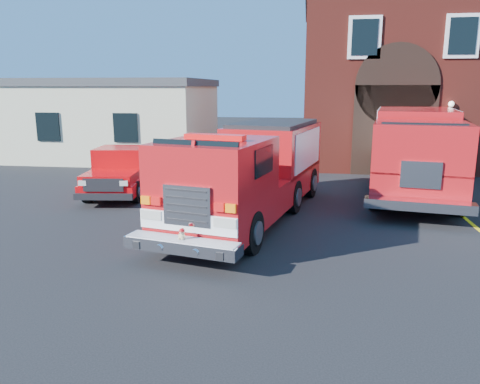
# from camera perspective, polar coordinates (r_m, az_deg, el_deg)

# --- Properties ---
(ground) EXTENTS (100.00, 100.00, 0.00)m
(ground) POSITION_cam_1_polar(r_m,az_deg,el_deg) (13.36, 0.72, -4.33)
(ground) COLOR black
(ground) RESTS_ON ground
(parking_stripe_near) EXTENTS (0.12, 3.00, 0.01)m
(parking_stripe_near) POSITION_cam_1_polar(r_m,az_deg,el_deg) (15.03, 26.71, -3.76)
(parking_stripe_near) COLOR yellow
(parking_stripe_near) RESTS_ON ground
(parking_stripe_mid) EXTENTS (0.12, 3.00, 0.01)m
(parking_stripe_mid) POSITION_cam_1_polar(r_m,az_deg,el_deg) (17.81, 23.71, -1.08)
(parking_stripe_mid) COLOR yellow
(parking_stripe_mid) RESTS_ON ground
(parking_stripe_far) EXTENTS (0.12, 3.00, 0.01)m
(parking_stripe_far) POSITION_cam_1_polar(r_m,az_deg,el_deg) (20.64, 21.54, 0.87)
(parking_stripe_far) COLOR yellow
(parking_stripe_far) RESTS_ON ground
(fire_station) EXTENTS (15.20, 10.20, 8.45)m
(fire_station) POSITION_cam_1_polar(r_m,az_deg,el_deg) (27.66, 24.05, 12.31)
(fire_station) COLOR maroon
(fire_station) RESTS_ON ground
(side_building) EXTENTS (10.20, 8.20, 4.35)m
(side_building) POSITION_cam_1_polar(r_m,az_deg,el_deg) (27.83, -14.62, 8.75)
(side_building) COLOR beige
(side_building) RESTS_ON ground
(fire_engine) EXTENTS (4.47, 9.40, 2.79)m
(fire_engine) POSITION_cam_1_polar(r_m,az_deg,el_deg) (14.09, 1.52, 2.62)
(fire_engine) COLOR black
(fire_engine) RESTS_ON ground
(pickup_truck) EXTENTS (2.50, 5.50, 1.74)m
(pickup_truck) POSITION_cam_1_polar(r_m,az_deg,el_deg) (18.22, -13.93, 2.55)
(pickup_truck) COLOR black
(pickup_truck) RESTS_ON ground
(secondary_truck) EXTENTS (4.50, 9.82, 3.07)m
(secondary_truck) POSITION_cam_1_polar(r_m,az_deg,el_deg) (18.84, 20.56, 5.05)
(secondary_truck) COLOR black
(secondary_truck) RESTS_ON ground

